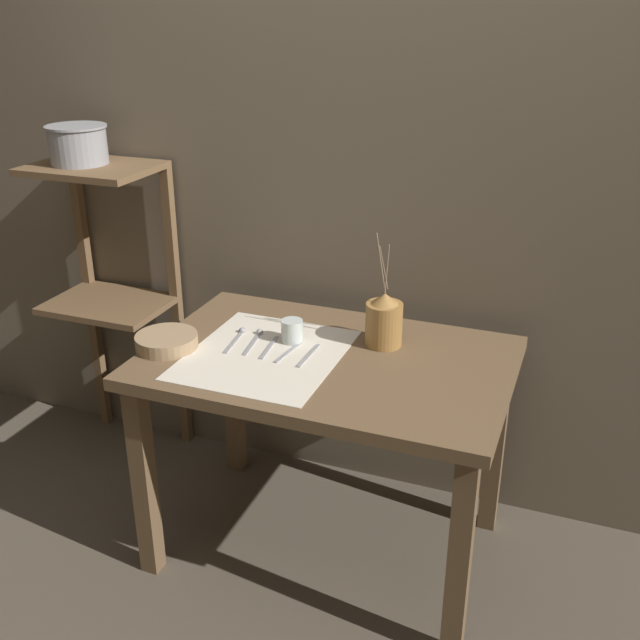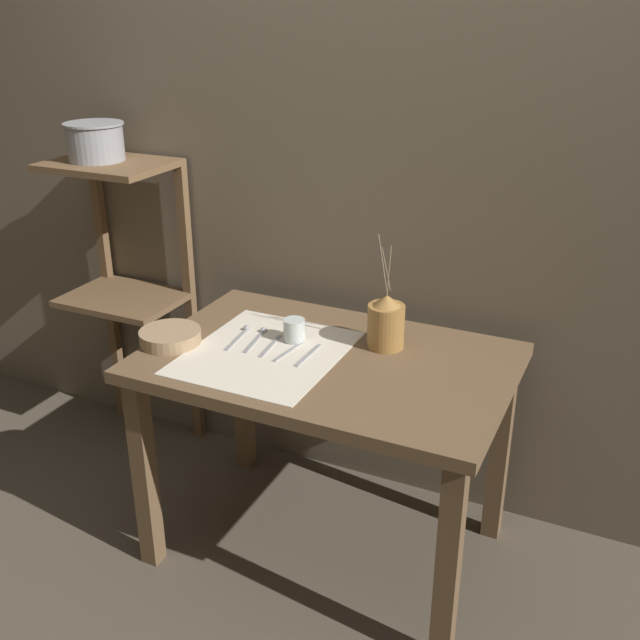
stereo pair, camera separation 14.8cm
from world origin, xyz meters
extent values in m
plane|color=brown|center=(0.00, 0.00, 0.00)|extent=(12.00, 12.00, 0.00)
cube|color=#6B5E4C|center=(0.00, 0.48, 1.20)|extent=(7.00, 0.06, 2.40)
cube|color=brown|center=(0.00, 0.00, 0.71)|extent=(1.13, 0.74, 0.04)
cube|color=brown|center=(-0.50, -0.31, 0.35)|extent=(0.06, 0.06, 0.69)
cube|color=brown|center=(0.50, -0.31, 0.35)|extent=(0.06, 0.06, 0.69)
cube|color=brown|center=(-0.50, 0.31, 0.35)|extent=(0.06, 0.06, 0.69)
cube|color=brown|center=(0.50, 0.31, 0.35)|extent=(0.06, 0.06, 0.69)
cube|color=brown|center=(-1.00, 0.26, 1.19)|extent=(0.45, 0.34, 0.02)
cube|color=brown|center=(-1.00, 0.26, 0.66)|extent=(0.45, 0.34, 0.02)
cube|color=brown|center=(-1.21, 0.41, 0.60)|extent=(0.04, 0.04, 1.20)
cube|color=brown|center=(-0.79, 0.41, 0.60)|extent=(0.04, 0.04, 1.20)
cube|color=beige|center=(-0.18, -0.06, 0.73)|extent=(0.46, 0.54, 0.00)
cylinder|color=olive|center=(0.14, 0.15, 0.80)|extent=(0.12, 0.12, 0.14)
cone|color=olive|center=(0.14, 0.15, 0.89)|extent=(0.09, 0.09, 0.04)
cylinder|color=#847056|center=(0.14, 0.14, 0.99)|extent=(0.02, 0.01, 0.16)
cylinder|color=#847056|center=(0.12, 0.13, 1.01)|extent=(0.03, 0.03, 0.20)
cylinder|color=#847056|center=(0.13, 0.16, 0.99)|extent=(0.02, 0.04, 0.15)
cylinder|color=#9E7F5B|center=(-0.50, -0.12, 0.76)|extent=(0.20, 0.20, 0.04)
cylinder|color=silver|center=(-0.14, 0.06, 0.77)|extent=(0.07, 0.07, 0.07)
cube|color=#939399|center=(-0.31, -0.02, 0.74)|extent=(0.03, 0.17, 0.00)
sphere|color=#939399|center=(-0.32, 0.06, 0.74)|extent=(0.02, 0.02, 0.02)
cube|color=#939399|center=(-0.25, -0.01, 0.74)|extent=(0.04, 0.17, 0.00)
sphere|color=#939399|center=(-0.26, 0.07, 0.74)|extent=(0.02, 0.02, 0.02)
cube|color=#939399|center=(-0.19, -0.02, 0.74)|extent=(0.03, 0.17, 0.00)
cube|color=#939399|center=(-0.12, -0.02, 0.74)|extent=(0.03, 0.17, 0.00)
cube|color=#939399|center=(-0.05, -0.02, 0.74)|extent=(0.01, 0.17, 0.00)
cylinder|color=#939399|center=(-1.05, 0.26, 1.27)|extent=(0.20, 0.20, 0.14)
cylinder|color=#939399|center=(-1.05, 0.26, 1.33)|extent=(0.22, 0.22, 0.01)
camera|label=1|loc=(0.72, -1.94, 1.77)|focal=42.00mm
camera|label=2|loc=(0.86, -1.89, 1.77)|focal=42.00mm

